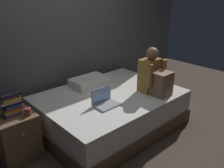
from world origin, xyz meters
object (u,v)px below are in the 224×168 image
Objects in this scene: laptop at (105,101)px; book_stack at (10,103)px; nightstand at (17,136)px; person_sitting at (154,76)px; mug at (28,112)px; bed at (110,110)px; pillow at (89,82)px.

book_stack reaches higher than laptop.
person_sitting reaches higher than nightstand.
laptop is at bearing -19.90° from mug.
bed is 3.44× the size of nightstand.
laptop is (-0.28, -0.21, 0.32)m from bed.
book_stack reaches higher than nightstand.
laptop is (-0.80, 0.17, -0.20)m from person_sitting.
laptop is 1.16× the size of book_stack.
laptop reaches higher than nightstand.
person_sitting reaches higher than bed.
nightstand is 0.38m from mug.
nightstand is at bearing -170.27° from pillow.
pillow is 1.30m from book_stack.
laptop is (1.02, -0.44, 0.30)m from nightstand.
laptop is 0.71m from pillow.
nightstand is 1.33m from pillow.
book_stack is 0.22m from mug.
pillow is at bearing 9.73° from nightstand.
mug is at bearing -48.45° from book_stack.
laptop is 0.57× the size of pillow.
book_stack reaches higher than mug.
nightstand is at bearing 137.31° from mug.
pillow is at bearing 8.61° from book_stack.
person_sitting is 1.01m from pillow.
pillow is at bearing 93.00° from bed.
bed is at bearing -10.08° from nightstand.
book_stack is (-1.28, -0.19, 0.13)m from pillow.
bed is 0.48m from laptop.
book_stack is 3.08× the size of mug.
bed is 0.56m from pillow.
pillow is 2.02× the size of book_stack.
mug is at bearing 163.79° from person_sitting.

